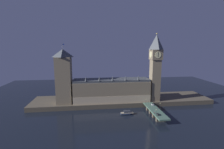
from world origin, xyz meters
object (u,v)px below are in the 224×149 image
boat_upstream (127,113)px  clock_tower (155,66)px  victoria_tower (64,76)px  street_lamp_mid (160,105)px  pedestrian_near_rail (154,113)px  car_southbound_trail (153,104)px  street_lamp_near (156,112)px  pedestrian_mid_walk (158,108)px  car_northbound_trail (158,114)px  street_lamp_far (146,101)px

boat_upstream → clock_tower: bearing=34.0°
victoria_tower → street_lamp_mid: (100.41, -34.88, -25.98)m
pedestrian_near_rail → car_southbound_trail: bearing=72.9°
victoria_tower → boat_upstream: 81.17m
car_southbound_trail → street_lamp_near: street_lamp_near is taller
pedestrian_near_rail → street_lamp_mid: (9.69, 9.17, 3.54)m
clock_tower → boat_upstream: (-39.22, -26.42, -46.09)m
car_southbound_trail → pedestrian_mid_walk: 10.43m
street_lamp_mid → pedestrian_mid_walk: bearing=96.8°
car_southbound_trail → street_lamp_mid: (2.72, -13.54, 3.77)m
victoria_tower → street_lamp_near: (90.32, -49.60, -26.35)m
car_northbound_trail → street_lamp_far: bearing=95.7°
street_lamp_near → street_lamp_far: size_ratio=0.96×
victoria_tower → boat_upstream: victoria_tower is taller
victoria_tower → car_northbound_trail: bearing=-27.0°
clock_tower → pedestrian_mid_walk: bearing=-102.5°
street_lamp_near → street_lamp_mid: bearing=55.6°
street_lamp_mid → street_lamp_far: size_ratio=1.05×
street_lamp_mid → boat_upstream: bearing=170.8°
car_southbound_trail → street_lamp_near: bearing=-104.6°
clock_tower → car_northbound_trail: 61.87m
clock_tower → pedestrian_near_rail: (-15.60, -40.97, -40.73)m
clock_tower → car_southbound_trail: (-8.63, -18.26, -40.97)m
car_northbound_trail → car_southbound_trail: car_southbound_trail is taller
pedestrian_near_rail → street_lamp_near: bearing=-94.1°
victoria_tower → pedestrian_mid_walk: 108.96m
victoria_tower → pedestrian_near_rail: (90.72, -44.05, -29.51)m
clock_tower → boat_upstream: bearing=-146.0°
car_southbound_trail → street_lamp_far: bearing=170.9°
pedestrian_mid_walk → car_northbound_trail: bearing=-113.6°
car_northbound_trail → street_lamp_mid: bearing=59.6°
street_lamp_near → car_northbound_trail: bearing=38.3°
clock_tower → street_lamp_far: size_ratio=11.59×
car_northbound_trail → car_southbound_trail: bearing=79.9°
street_lamp_near → pedestrian_near_rail: bearing=85.9°
car_northbound_trail → car_southbound_trail: size_ratio=1.18×
car_northbound_trail → clock_tower: bearing=73.3°
pedestrian_near_rail → street_lamp_mid: bearing=43.4°
pedestrian_near_rail → street_lamp_far: size_ratio=0.26×
pedestrian_mid_walk → clock_tower: bearing=77.5°
car_southbound_trail → boat_upstream: car_southbound_trail is taller
clock_tower → car_southbound_trail: bearing=-115.3°
car_southbound_trail → street_lamp_mid: street_lamp_mid is taller
clock_tower → street_lamp_near: 61.90m
street_lamp_mid → street_lamp_far: 17.85m
pedestrian_near_rail → street_lamp_mid: 13.80m
clock_tower → street_lamp_mid: size_ratio=11.09×
clock_tower → pedestrian_mid_walk: clock_tower is taller
street_lamp_far → boat_upstream: (-23.22, -9.33, -8.71)m
pedestrian_near_rail → street_lamp_far: (-0.40, 23.89, 3.35)m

